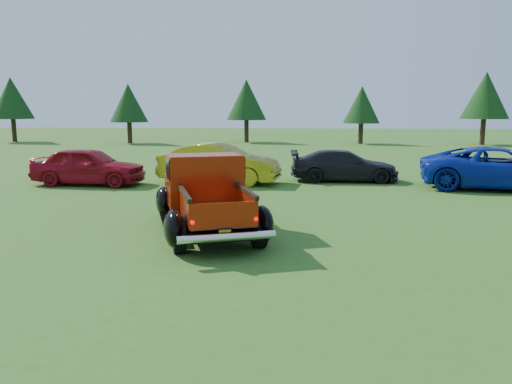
# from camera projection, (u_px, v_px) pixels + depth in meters

# --- Properties ---
(ground) EXTENTS (120.00, 120.00, 0.00)m
(ground) POSITION_uv_depth(u_px,v_px,m) (250.00, 249.00, 9.75)
(ground) COLOR #37641C
(ground) RESTS_ON ground
(tree_far_west) EXTENTS (3.33, 3.33, 5.20)m
(tree_far_west) POSITION_uv_depth(u_px,v_px,m) (12.00, 98.00, 40.30)
(tree_far_west) COLOR #332114
(tree_far_west) RESTS_ON ground
(tree_west) EXTENTS (2.94, 2.94, 4.60)m
(tree_west) POSITION_uv_depth(u_px,v_px,m) (129.00, 103.00, 38.64)
(tree_west) COLOR #332114
(tree_west) RESTS_ON ground
(tree_mid_left) EXTENTS (3.20, 3.20, 5.00)m
(tree_mid_left) POSITION_uv_depth(u_px,v_px,m) (246.00, 100.00, 39.89)
(tree_mid_left) COLOR #332114
(tree_mid_left) RESTS_ON ground
(tree_mid_right) EXTENTS (2.82, 2.82, 4.40)m
(tree_mid_right) POSITION_uv_depth(u_px,v_px,m) (362.00, 105.00, 38.31)
(tree_mid_right) COLOR #332114
(tree_mid_right) RESTS_ON ground
(tree_east) EXTENTS (3.46, 3.46, 5.40)m
(tree_east) POSITION_uv_depth(u_px,v_px,m) (485.00, 96.00, 37.03)
(tree_east) COLOR #332114
(tree_east) RESTS_ON ground
(pickup_truck) EXTENTS (3.27, 4.87, 1.70)m
(pickup_truck) POSITION_uv_depth(u_px,v_px,m) (205.00, 194.00, 11.29)
(pickup_truck) COLOR black
(pickup_truck) RESTS_ON ground
(show_car_red) EXTENTS (4.07, 1.83, 1.36)m
(show_car_red) POSITION_uv_depth(u_px,v_px,m) (89.00, 166.00, 17.84)
(show_car_red) COLOR maroon
(show_car_red) RESTS_ON ground
(show_car_yellow) EXTENTS (4.56, 2.15, 1.45)m
(show_car_yellow) POSITION_uv_depth(u_px,v_px,m) (219.00, 164.00, 18.23)
(show_car_yellow) COLOR #A89516
(show_car_yellow) RESTS_ON ground
(show_car_grey) EXTENTS (4.06, 1.72, 1.17)m
(show_car_grey) POSITION_uv_depth(u_px,v_px,m) (344.00, 166.00, 18.80)
(show_car_grey) COLOR black
(show_car_grey) RESTS_ON ground
(show_car_blue) EXTENTS (5.48, 3.24, 1.43)m
(show_car_blue) POSITION_uv_depth(u_px,v_px,m) (500.00, 168.00, 16.87)
(show_car_blue) COLOR #0E249F
(show_car_blue) RESTS_ON ground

